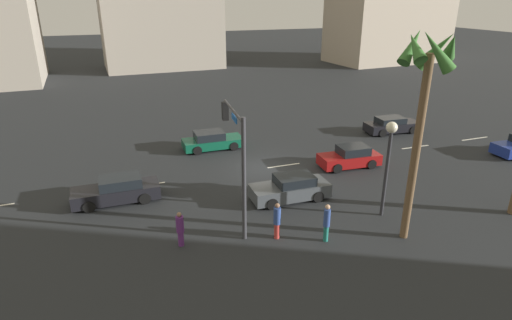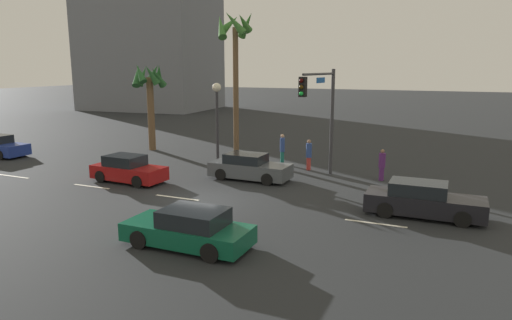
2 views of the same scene
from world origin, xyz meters
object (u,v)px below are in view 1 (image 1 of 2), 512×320
at_px(car_0, 212,141).
at_px(pedestrian_0, 327,222).
at_px(streetlamp, 389,150).
at_px(building_3, 160,17).
at_px(pedestrian_2, 180,228).
at_px(car_3, 291,188).
at_px(traffic_signal, 236,148).
at_px(car_2, 350,157).
at_px(car_1, 117,191).
at_px(palm_tree_1, 425,83).
at_px(pedestrian_1, 277,220).
at_px(car_5, 392,125).

height_order(car_0, pedestrian_0, pedestrian_0).
xyz_separation_m(streetlamp, building_3, (3.46, -52.63, 3.97)).
bearing_deg(pedestrian_2, building_3, -97.59).
relative_size(car_3, traffic_signal, 0.75).
height_order(traffic_signal, streetlamp, traffic_signal).
bearing_deg(car_2, building_3, -83.26).
height_order(streetlamp, pedestrian_0, streetlamp).
xyz_separation_m(car_1, building_3, (-9.39, -46.32, 6.94)).
xyz_separation_m(pedestrian_0, building_3, (-0.50, -53.85, 6.57)).
distance_m(car_3, pedestrian_2, 7.16).
relative_size(car_1, palm_tree_1, 0.48).
xyz_separation_m(car_0, streetlamp, (-5.78, 12.90, 3.01)).
height_order(car_3, palm_tree_1, palm_tree_1).
xyz_separation_m(pedestrian_1, building_3, (-2.55, -52.83, 6.63)).
distance_m(car_3, building_3, 49.80).
distance_m(streetlamp, pedestrian_2, 10.75).
height_order(car_5, pedestrian_2, pedestrian_2).
bearing_deg(traffic_signal, car_2, -154.01).
bearing_deg(pedestrian_0, car_2, -128.16).
height_order(traffic_signal, building_3, building_3).
height_order(car_0, palm_tree_1, palm_tree_1).
xyz_separation_m(pedestrian_1, pedestrian_2, (4.37, -0.91, -0.08)).
bearing_deg(pedestrian_2, pedestrian_0, 163.28).
xyz_separation_m(car_1, car_2, (-14.86, -0.06, -0.01)).
relative_size(car_1, traffic_signal, 0.79).
relative_size(car_2, car_5, 0.88).
xyz_separation_m(streetlamp, palm_tree_1, (0.28, 2.12, 3.72)).
xyz_separation_m(traffic_signal, palm_tree_1, (-7.02, 3.96, 3.33)).
height_order(car_5, traffic_signal, traffic_signal).
bearing_deg(building_3, pedestrian_1, 85.64).
bearing_deg(traffic_signal, car_0, -97.85).
bearing_deg(pedestrian_2, palm_tree_1, 164.34).
height_order(car_0, traffic_signal, traffic_signal).
relative_size(traffic_signal, palm_tree_1, 0.61).
bearing_deg(car_1, pedestrian_1, 136.45).
distance_m(traffic_signal, palm_tree_1, 8.72).
xyz_separation_m(car_2, pedestrian_1, (8.02, 6.58, 0.32)).
relative_size(car_2, pedestrian_0, 2.18).
xyz_separation_m(car_3, pedestrian_0, (0.25, 4.53, 0.37)).
xyz_separation_m(car_2, palm_tree_1, (2.29, 8.50, 6.70)).
xyz_separation_m(car_0, pedestrian_2, (4.60, 12.19, 0.28)).
bearing_deg(car_2, palm_tree_1, 74.90).
bearing_deg(car_3, car_0, -77.83).
relative_size(car_2, building_3, 0.24).
height_order(car_2, building_3, building_3).
bearing_deg(pedestrian_2, car_5, -150.90).
relative_size(pedestrian_0, pedestrian_2, 1.11).
bearing_deg(streetlamp, pedestrian_0, 17.10).
bearing_deg(car_0, palm_tree_1, 110.09).
height_order(car_2, pedestrian_2, pedestrian_2).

